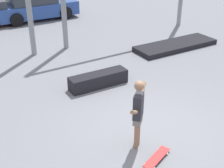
{
  "coord_description": "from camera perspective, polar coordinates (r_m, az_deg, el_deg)",
  "views": [
    {
      "loc": [
        -4.16,
        -4.81,
        4.42
      ],
      "look_at": [
        -0.27,
        1.32,
        0.73
      ],
      "focal_mm": 50.0,
      "sensor_mm": 36.0,
      "label": 1
    }
  ],
  "objects": [
    {
      "name": "ground_plane",
      "position": [
        7.74,
        6.98,
        -8.09
      ],
      "size": [
        36.0,
        36.0,
        0.0
      ],
      "primitive_type": "plane",
      "color": "slate"
    },
    {
      "name": "skateboarder",
      "position": [
        6.65,
        4.8,
        -4.91
      ],
      "size": [
        1.05,
        0.96,
        1.62
      ],
      "rotation": [
        0.0,
        0.0,
        0.73
      ],
      "color": "#8C664C",
      "rests_on": "ground_plane"
    },
    {
      "name": "skateboard",
      "position": [
        6.8,
        8.16,
        -13.19
      ],
      "size": [
        0.85,
        0.5,
        0.08
      ],
      "rotation": [
        0.0,
        0.0,
        0.37
      ],
      "color": "red",
      "rests_on": "ground_plane"
    },
    {
      "name": "grind_box",
      "position": [
        9.55,
        -2.49,
        0.78
      ],
      "size": [
        1.87,
        0.55,
        0.42
      ],
      "primitive_type": "cube",
      "rotation": [
        0.0,
        0.0,
        -0.04
      ],
      "color": "black",
      "rests_on": "ground_plane"
    },
    {
      "name": "manual_pad",
      "position": [
        12.98,
        11.55,
        6.94
      ],
      "size": [
        3.55,
        1.22,
        0.19
      ],
      "primitive_type": "cube",
      "rotation": [
        0.0,
        0.0,
        -0.03
      ],
      "color": "black",
      "rests_on": "ground_plane"
    },
    {
      "name": "parked_car_blue",
      "position": [
        17.27,
        -13.95,
        13.65
      ],
      "size": [
        4.22,
        2.01,
        1.4
      ],
      "rotation": [
        0.0,
        0.0,
        -0.01
      ],
      "color": "#284793",
      "rests_on": "ground_plane"
    }
  ]
}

